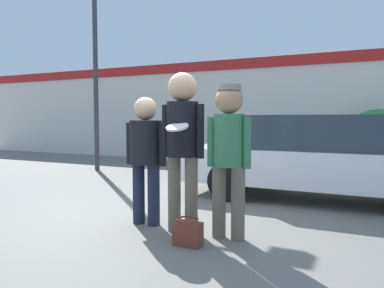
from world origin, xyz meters
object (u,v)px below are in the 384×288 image
Objects in this scene: person_right at (229,147)px; shrub at (378,142)px; person_middle_with_frisbee at (183,136)px; parked_car_near at (324,157)px; street_lamp at (105,33)px; person_left at (146,149)px; handbag at (188,233)px.

person_right is 6.20m from shrub.
shrub is (2.07, 6.01, -0.34)m from person_middle_with_frisbee.
person_middle_with_frisbee reaches higher than parked_car_near.
person_middle_with_frisbee is 6.03m from street_lamp.
street_lamp reaches higher than shrub.
person_middle_with_frisbee reaches higher than person_right.
shrub is at bearing 66.09° from person_left.
person_middle_with_frisbee is 0.41× the size of parked_car_near.
street_lamp is 7.09m from shrub.
street_lamp is (-5.36, 1.17, 2.74)m from parked_car_near.
person_middle_with_frisbee reaches higher than handbag.
person_middle_with_frisbee is 2.91m from parked_car_near.
person_middle_with_frisbee is at bearing 123.46° from handbag.
street_lamp is (-3.55, 3.66, 2.50)m from person_left.
street_lamp is 6.88m from handbag.
person_left reaches higher than shrub.
shrub is at bearing 76.60° from parked_car_near.
person_left is at bearing -45.91° from street_lamp.
shrub is 6.69m from handbag.
parked_car_near is 3.20m from handbag.
person_right is (1.12, -0.09, 0.06)m from person_left.
street_lamp reaches higher than person_left.
shrub is at bearing 74.32° from handbag.
parked_car_near is (1.81, 2.50, -0.25)m from person_left.
person_left is at bearing -113.91° from shrub.
handbag is (0.83, -0.49, -0.80)m from person_left.
person_right is (0.56, 0.01, -0.11)m from person_middle_with_frisbee.
parked_car_near is at bearing -103.40° from shrub.
person_left is 6.48m from shrub.
person_left reaches higher than parked_car_near.
person_middle_with_frisbee is 0.57m from person_right.
person_middle_with_frisbee reaches higher than shrub.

